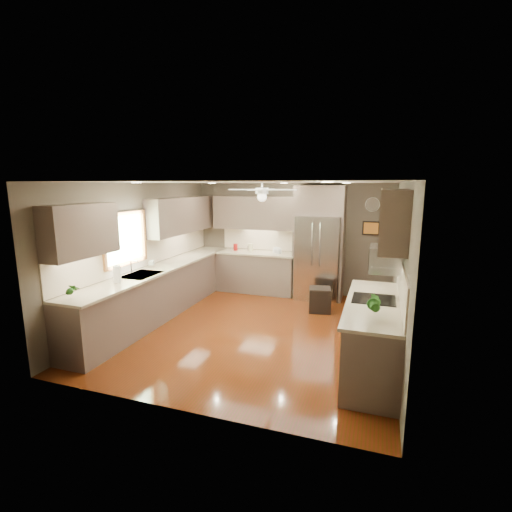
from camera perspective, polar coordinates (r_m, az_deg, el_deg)
The scene contains 27 objects.
floor at distance 6.55m, azimuth 0.05°, elevation -11.17°, with size 5.00×5.00×0.00m, color #4B260A.
ceiling at distance 6.07m, azimuth 0.05°, elevation 11.27°, with size 5.00×5.00×0.00m, color white.
wall_back at distance 8.56m, azimuth 5.39°, elevation 2.73°, with size 4.50×4.50×0.00m, color brown.
wall_front at distance 3.97m, azimuth -11.59°, elevation -7.11°, with size 4.50×4.50×0.00m, color brown.
wall_left at distance 7.22m, azimuth -17.15°, elevation 0.75°, with size 5.00×5.00×0.00m, color brown.
wall_right at distance 5.89m, azimuth 21.30°, elevation -1.73°, with size 5.00×5.00×0.00m, color brown.
canister_a at distance 8.72m, azimuth -3.17°, elevation 1.38°, with size 0.10×0.10×0.16m, color maroon.
canister_b at distance 8.58m, azimuth -1.06°, elevation 1.18°, with size 0.08×0.08×0.13m, color silver.
canister_c at distance 8.58m, azimuth -0.86°, elevation 1.31°, with size 0.12×0.12×0.19m, color beige.
soap_bottle at distance 7.22m, azimuth -15.69°, elevation -0.96°, with size 0.08×0.08×0.18m, color white.
potted_plant_left at distance 5.55m, azimuth -26.63°, elevation -4.67°, with size 0.15×0.10×0.29m, color #1D4F16.
potted_plant_right at distance 4.55m, azimuth 17.68°, elevation -6.94°, with size 0.19×0.15×0.34m, color #1D4F16.
bowl at distance 8.34m, azimuth 3.24°, elevation 0.59°, with size 0.23×0.23×0.06m, color beige.
left_run at distance 7.34m, azimuth -14.25°, elevation -5.07°, with size 0.65×4.70×1.45m.
back_run at distance 8.62m, azimuth 0.14°, elevation -2.35°, with size 1.85×0.65×1.45m.
uppers at distance 7.02m, azimuth -3.87°, elevation 6.06°, with size 4.50×4.70×0.95m.
window at distance 6.76m, azimuth -19.54°, elevation 2.52°, with size 0.05×1.12×0.92m.
sink at distance 6.70m, azimuth -17.25°, elevation -3.00°, with size 0.50×0.70×0.32m.
refrigerator at distance 8.11m, azimuth 9.64°, elevation 1.72°, with size 1.06×0.75×2.45m.
right_run at distance 5.34m, azimuth 17.57°, elevation -11.39°, with size 0.70×2.20×1.45m.
microwave at distance 5.30m, azimuth 19.29°, elevation -0.41°, with size 0.43×0.55×0.34m.
ceiling_fan at distance 6.36m, azimuth 0.92°, elevation 9.74°, with size 1.18×1.18×0.32m.
recessed_lights at distance 6.46m, azimuth 0.86°, elevation 11.19°, with size 2.84×3.14×0.01m.
wall_clock at distance 8.25m, azimuth 17.48°, elevation 7.56°, with size 0.30×0.03×0.30m.
framed_print at distance 8.28m, azimuth 17.28°, elevation 4.10°, with size 0.36×0.03×0.30m.
stool at distance 7.45m, azimuth 9.79°, elevation -6.61°, with size 0.49×0.49×0.48m.
paper_towel at distance 6.23m, azimuth -20.59°, elevation -2.62°, with size 0.11×0.11×0.29m.
Camera 1 is at (1.93, -5.75, 2.47)m, focal length 26.00 mm.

